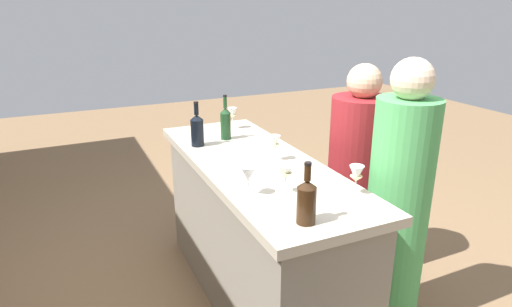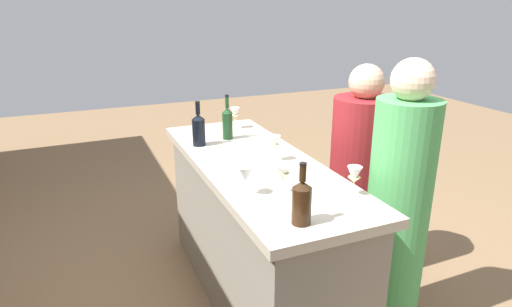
{
  "view_description": "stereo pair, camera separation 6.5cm",
  "coord_description": "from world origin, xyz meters",
  "px_view_note": "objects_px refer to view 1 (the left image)",
  "views": [
    {
      "loc": [
        -2.21,
        1.01,
        1.84
      ],
      "look_at": [
        0.0,
        0.0,
        1.0
      ],
      "focal_mm": 30.92,
      "sensor_mm": 36.0,
      "label": 1
    },
    {
      "loc": [
        -2.23,
        0.95,
        1.84
      ],
      "look_at": [
        0.0,
        0.0,
        1.0
      ],
      "focal_mm": 30.92,
      "sensor_mm": 36.0,
      "label": 2
    }
  ],
  "objects_px": {
    "wine_bottle_second_left_near_black": "(197,129)",
    "wine_glass_far_center": "(248,175)",
    "wine_glass_near_right": "(275,143)",
    "wine_bottle_center_olive_green": "(226,122)",
    "person_left_guest": "(356,183)",
    "wine_glass_near_left": "(356,175)",
    "wine_bottle_leftmost_amber_brown": "(306,200)",
    "wine_glass_far_left": "(285,173)",
    "person_center_guest": "(397,210)",
    "wine_glass_near_center": "(232,114)"
  },
  "relations": [
    {
      "from": "wine_bottle_second_left_near_black",
      "to": "wine_glass_near_center",
      "type": "bearing_deg",
      "value": -51.28
    },
    {
      "from": "wine_glass_near_right",
      "to": "wine_glass_far_center",
      "type": "relative_size",
      "value": 1.05
    },
    {
      "from": "wine_bottle_center_olive_green",
      "to": "wine_bottle_second_left_near_black",
      "type": "bearing_deg",
      "value": 105.68
    },
    {
      "from": "wine_glass_near_center",
      "to": "wine_glass_near_left",
      "type": "bearing_deg",
      "value": -175.29
    },
    {
      "from": "wine_bottle_second_left_near_black",
      "to": "person_center_guest",
      "type": "bearing_deg",
      "value": -137.96
    },
    {
      "from": "wine_bottle_leftmost_amber_brown",
      "to": "wine_glass_far_left",
      "type": "height_order",
      "value": "wine_bottle_leftmost_amber_brown"
    },
    {
      "from": "wine_bottle_leftmost_amber_brown",
      "to": "wine_bottle_second_left_near_black",
      "type": "distance_m",
      "value": 1.21
    },
    {
      "from": "wine_glass_far_left",
      "to": "person_center_guest",
      "type": "distance_m",
      "value": 0.76
    },
    {
      "from": "wine_glass_near_left",
      "to": "wine_bottle_second_left_near_black",
      "type": "bearing_deg",
      "value": 24.0
    },
    {
      "from": "wine_bottle_leftmost_amber_brown",
      "to": "person_left_guest",
      "type": "xyz_separation_m",
      "value": [
        0.8,
        -0.88,
        -0.38
      ]
    },
    {
      "from": "wine_glass_far_left",
      "to": "person_center_guest",
      "type": "height_order",
      "value": "person_center_guest"
    },
    {
      "from": "wine_bottle_center_olive_green",
      "to": "wine_glass_near_left",
      "type": "height_order",
      "value": "wine_bottle_center_olive_green"
    },
    {
      "from": "wine_bottle_center_olive_green",
      "to": "wine_glass_far_left",
      "type": "relative_size",
      "value": 2.13
    },
    {
      "from": "wine_glass_near_right",
      "to": "wine_glass_far_center",
      "type": "distance_m",
      "value": 0.51
    },
    {
      "from": "wine_glass_near_left",
      "to": "person_left_guest",
      "type": "relative_size",
      "value": 0.1
    },
    {
      "from": "wine_bottle_second_left_near_black",
      "to": "wine_glass_near_right",
      "type": "height_order",
      "value": "wine_bottle_second_left_near_black"
    },
    {
      "from": "wine_bottle_second_left_near_black",
      "to": "wine_glass_far_center",
      "type": "relative_size",
      "value": 2.0
    },
    {
      "from": "wine_glass_near_center",
      "to": "wine_glass_far_center",
      "type": "distance_m",
      "value": 1.19
    },
    {
      "from": "person_center_guest",
      "to": "wine_glass_near_left",
      "type": "bearing_deg",
      "value": 6.05
    },
    {
      "from": "wine_bottle_center_olive_green",
      "to": "wine_glass_near_left",
      "type": "xyz_separation_m",
      "value": [
        -1.11,
        -0.24,
        -0.02
      ]
    },
    {
      "from": "wine_glass_near_right",
      "to": "wine_bottle_center_olive_green",
      "type": "bearing_deg",
      "value": 11.3
    },
    {
      "from": "wine_glass_near_left",
      "to": "wine_glass_far_center",
      "type": "distance_m",
      "value": 0.52
    },
    {
      "from": "person_left_guest",
      "to": "wine_glass_far_left",
      "type": "bearing_deg",
      "value": 38.26
    },
    {
      "from": "wine_glass_near_left",
      "to": "person_center_guest",
      "type": "distance_m",
      "value": 0.51
    },
    {
      "from": "wine_bottle_second_left_near_black",
      "to": "wine_glass_near_left",
      "type": "bearing_deg",
      "value": -156.0
    },
    {
      "from": "wine_glass_near_center",
      "to": "wine_glass_far_center",
      "type": "xyz_separation_m",
      "value": [
        -1.13,
        0.37,
        -0.01
      ]
    },
    {
      "from": "wine_glass_near_center",
      "to": "person_left_guest",
      "type": "xyz_separation_m",
      "value": [
        -0.69,
        -0.63,
        -0.39
      ]
    },
    {
      "from": "wine_bottle_second_left_near_black",
      "to": "wine_glass_far_center",
      "type": "xyz_separation_m",
      "value": [
        -0.84,
        0.01,
        -0.01
      ]
    },
    {
      "from": "wine_glass_far_center",
      "to": "person_center_guest",
      "type": "bearing_deg",
      "value": -96.75
    },
    {
      "from": "wine_bottle_leftmost_amber_brown",
      "to": "person_center_guest",
      "type": "height_order",
      "value": "person_center_guest"
    },
    {
      "from": "wine_bottle_leftmost_amber_brown",
      "to": "wine_glass_near_left",
      "type": "distance_m",
      "value": 0.4
    },
    {
      "from": "wine_glass_near_left",
      "to": "wine_glass_far_left",
      "type": "height_order",
      "value": "wine_glass_near_left"
    },
    {
      "from": "wine_glass_near_left",
      "to": "person_left_guest",
      "type": "height_order",
      "value": "person_left_guest"
    },
    {
      "from": "wine_glass_near_right",
      "to": "person_left_guest",
      "type": "height_order",
      "value": "person_left_guest"
    },
    {
      "from": "wine_bottle_leftmost_amber_brown",
      "to": "wine_bottle_second_left_near_black",
      "type": "xyz_separation_m",
      "value": [
        1.2,
        0.1,
        0.01
      ]
    },
    {
      "from": "wine_glass_far_left",
      "to": "person_left_guest",
      "type": "distance_m",
      "value": 1.03
    },
    {
      "from": "person_left_guest",
      "to": "wine_glass_near_left",
      "type": "bearing_deg",
      "value": 58.81
    },
    {
      "from": "wine_glass_near_right",
      "to": "wine_glass_near_center",
      "type": "bearing_deg",
      "value": -2.31
    },
    {
      "from": "wine_bottle_leftmost_amber_brown",
      "to": "wine_bottle_second_left_near_black",
      "type": "relative_size",
      "value": 0.94
    },
    {
      "from": "wine_bottle_center_olive_green",
      "to": "wine_glass_near_left",
      "type": "relative_size",
      "value": 2.06
    },
    {
      "from": "wine_glass_near_left",
      "to": "wine_glass_far_center",
      "type": "height_order",
      "value": "wine_glass_near_left"
    },
    {
      "from": "person_left_guest",
      "to": "wine_glass_far_center",
      "type": "bearing_deg",
      "value": 31.27
    },
    {
      "from": "wine_glass_far_center",
      "to": "wine_bottle_leftmost_amber_brown",
      "type": "bearing_deg",
      "value": -163.2
    },
    {
      "from": "wine_bottle_center_olive_green",
      "to": "wine_glass_far_center",
      "type": "xyz_separation_m",
      "value": [
        -0.91,
        0.23,
        -0.01
      ]
    },
    {
      "from": "wine_glass_far_left",
      "to": "wine_glass_near_left",
      "type": "bearing_deg",
      "value": -117.43
    },
    {
      "from": "wine_glass_far_center",
      "to": "wine_bottle_second_left_near_black",
      "type": "bearing_deg",
      "value": -0.72
    },
    {
      "from": "wine_bottle_second_left_near_black",
      "to": "wine_bottle_center_olive_green",
      "type": "distance_m",
      "value": 0.23
    },
    {
      "from": "wine_bottle_leftmost_amber_brown",
      "to": "wine_glass_far_center",
      "type": "xyz_separation_m",
      "value": [
        0.36,
        0.11,
        -0.0
      ]
    },
    {
      "from": "wine_bottle_second_left_near_black",
      "to": "wine_bottle_leftmost_amber_brown",
      "type": "bearing_deg",
      "value": -175.35
    },
    {
      "from": "wine_bottle_second_left_near_black",
      "to": "person_left_guest",
      "type": "height_order",
      "value": "person_left_guest"
    }
  ]
}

